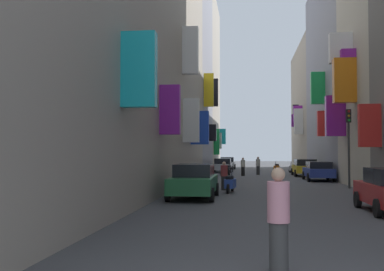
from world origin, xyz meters
The scene contains 20 objects.
ground_plane centered at (0.00, 30.00, 0.00)m, with size 140.00×140.00×0.00m, color #424244.
building_left_near centered at (-7.99, 17.31, 8.44)m, with size 7.24×34.61×16.90m.
building_left_mid_a centered at (-7.99, 40.34, 10.73)m, with size 7.01×11.46×21.48m.
building_left_mid_b centered at (-7.99, 53.03, 10.74)m, with size 7.07×13.93×21.50m.
building_right_mid_c centered at (7.99, 35.34, 8.79)m, with size 7.12×16.26×17.58m.
building_right_far centered at (7.99, 51.73, 7.41)m, with size 7.03×16.52×14.83m.
parked_car_yellow centered at (3.78, 35.25, 0.76)m, with size 2.03×4.41×1.45m.
parked_car_silver centered at (-3.64, 41.69, 0.74)m, with size 2.00×4.19×1.40m.
parked_car_white centered at (-3.55, 50.87, 0.75)m, with size 1.91×4.07×1.43m.
parked_car_blue centered at (3.94, 28.80, 0.73)m, with size 1.92×4.20×1.37m.
parked_car_green centered at (-3.49, 15.39, 0.79)m, with size 2.01×4.44×1.52m.
scooter_silver centered at (3.35, 40.60, 0.46)m, with size 0.82×1.72×1.13m.
scooter_black centered at (-2.78, 36.21, 0.46)m, with size 0.53×1.85×1.13m.
scooter_blue centered at (-1.99, 18.41, 0.46)m, with size 0.57×1.95×1.13m.
scooter_orange centered at (1.80, 42.00, 0.46)m, with size 0.68×1.89×1.13m.
pedestrian_near_left centered at (-1.52, 34.93, 0.78)m, with size 0.43×0.43×1.58m.
pedestrian_near_right centered at (-0.60, 3.05, 0.90)m, with size 0.52×0.52×1.79m.
pedestrian_mid_street centered at (-2.38, 19.91, 0.76)m, with size 0.45×0.45×1.54m.
pedestrian_far_away centered at (-0.17, 36.85, 0.81)m, with size 0.52×0.52×1.63m.
traffic_light_near_corner centered at (4.59, 21.89, 3.04)m, with size 0.26×0.34×4.48m.
Camera 1 is at (-1.12, -4.77, 2.05)m, focal length 42.60 mm.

